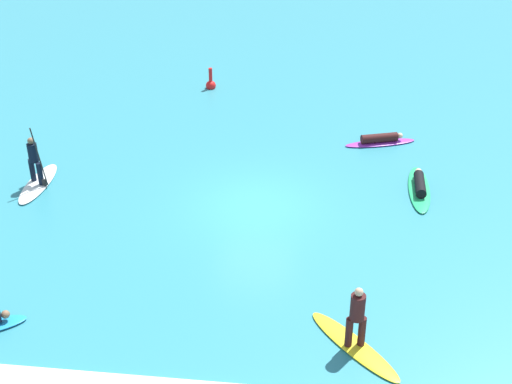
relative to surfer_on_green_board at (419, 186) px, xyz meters
The scene contains 6 objects.
ground_plane 5.50m from the surfer_on_green_board, 163.63° to the right, with size 120.00×120.00×0.00m, color teal.
surfer_on_green_board is the anchor object (origin of this frame).
surfer_on_purple_board 3.51m from the surfer_on_green_board, 109.42° to the left, with size 2.73×1.32×0.42m.
surfer_on_white_board 12.74m from the surfer_on_green_board, behind, with size 0.83×2.76×2.19m.
surfer_on_yellow_board 8.13m from the surfer_on_green_board, 105.51° to the right, with size 2.51×2.66×1.80m.
marker_buoy 11.50m from the surfer_on_green_board, 136.28° to the left, with size 0.44×0.44×1.02m.
Camera 1 is at (2.22, -19.87, 12.30)m, focal length 51.39 mm.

